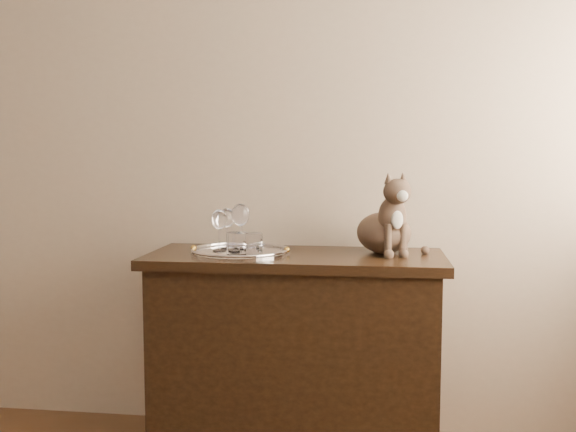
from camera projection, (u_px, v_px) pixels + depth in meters
name	position (u px, v px, depth m)	size (l,w,h in m)	color
wall_back	(174.00, 133.00, 2.94)	(4.00, 0.10, 2.70)	#C0A990
sideboard	(295.00, 356.00, 2.64)	(1.20, 0.50, 0.85)	black
tray	(240.00, 252.00, 2.63)	(0.40, 0.40, 0.01)	white
wine_glass_a	(227.00, 228.00, 2.69)	(0.06, 0.06, 0.17)	white
wine_glass_b	(242.00, 226.00, 2.72)	(0.07, 0.07, 0.19)	silver
wine_glass_c	(219.00, 230.00, 2.62)	(0.06, 0.06, 0.17)	white
wine_glass_d	(240.00, 227.00, 2.63)	(0.07, 0.07, 0.19)	white
tumbler_a	(253.00, 244.00, 2.53)	(0.08, 0.08, 0.09)	white
tumbler_b	(237.00, 244.00, 2.52)	(0.08, 0.08, 0.09)	white
cat	(384.00, 212.00, 2.62)	(0.33, 0.31, 0.33)	brown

